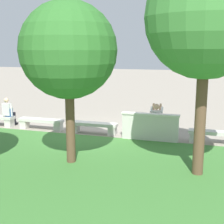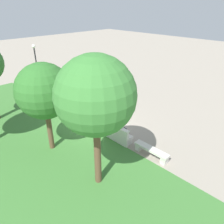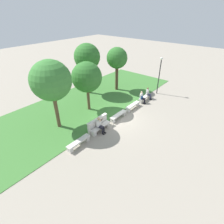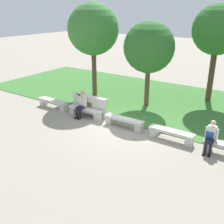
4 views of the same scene
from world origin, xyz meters
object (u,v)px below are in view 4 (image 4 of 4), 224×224
Objects in this scene: bench_near at (85,111)px; tree_behind_wall at (93,30)px; person_distant at (211,136)px; bench_far at (171,134)px; bench_mid at (124,121)px; bench_main at (53,102)px; backpack at (210,136)px; person_photographer at (82,103)px; tree_far_back at (218,30)px; tree_left_background at (149,48)px.

bench_near is 5.08m from tree_behind_wall.
bench_far is at bearing 177.59° from person_distant.
bench_near is at bearing 179.38° from person_distant.
bench_near is 1.00× the size of bench_mid.
person_distant is 9.11m from tree_behind_wall.
backpack is (8.40, -0.02, 0.33)m from bench_main.
person_photographer is at bearing -2.08° from bench_main.
bench_near and bench_far have the same top height.
bench_near is 0.35× the size of tree_behind_wall.
bench_mid is 2.49m from person_photographer.
person_distant is (6.31, 0.01, -0.06)m from person_photographer.
tree_far_back is (-1.65, 5.94, 3.36)m from person_distant.
person_distant is (3.86, -0.07, 0.37)m from bench_mid.
person_distant is 0.28× the size of tree_left_background.
tree_far_back is at bearing 69.34° from bench_mid.
tree_behind_wall reaches higher than bench_near.
bench_main is at bearing -139.17° from tree_far_back.
tree_far_back is (2.21, 5.87, 3.73)m from bench_mid.
bench_mid is 1.00× the size of bench_far.
tree_behind_wall is at bearing 79.79° from bench_main.
bench_main is 1.52× the size of person_distant.
person_distant reaches higher than backpack.
person_photographer is 6.31m from person_distant.
tree_far_back is at bearing 105.21° from backpack.
backpack is (1.52, -0.02, 0.33)m from bench_far.
person_distant reaches higher than bench_mid.
bench_main is 4.47× the size of backpack.
bench_far is 5.13m from tree_left_background.
tree_far_back is at bearing 105.54° from person_distant.
person_distant is 7.02m from tree_far_back.
bench_far is 1.56m from backpack.
tree_left_background is at bearing 60.34° from bench_near.
tree_behind_wall is at bearing 142.97° from bench_mid.
bench_mid is 2.29m from bench_far.
person_distant is 0.23× the size of tree_far_back.
tree_behind_wall reaches higher than tree_left_background.
tree_left_background is at bearing 98.55° from bench_mid.
bench_near is 4.47× the size of backpack.
person_photographer is 8.24m from tree_far_back.
bench_main is at bearing 180.00° from bench_far.
tree_behind_wall reaches higher than person_photographer.
backpack is at bearing -0.15° from bench_main.
bench_main is at bearing 177.92° from person_photographer.
tree_behind_wall is 1.01× the size of tree_far_back.
bench_mid is 3.83m from backpack.
person_photographer is at bearing -179.50° from backpack.
person_photographer is 4.54m from tree_left_background.
tree_behind_wall is 6.86m from tree_far_back.
tree_far_back reaches higher than bench_near.
bench_mid is 0.35× the size of tree_far_back.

